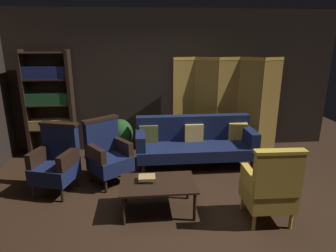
{
  "coord_description": "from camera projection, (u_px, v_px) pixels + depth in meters",
  "views": [
    {
      "loc": [
        -0.42,
        -3.51,
        2.26
      ],
      "look_at": [
        0.0,
        0.8,
        0.95
      ],
      "focal_mm": 31.41,
      "sensor_mm": 36.0,
      "label": 1
    }
  ],
  "objects": [
    {
      "name": "armchair_wing_right",
      "position": [
        108.0,
        153.0,
        4.68
      ],
      "size": [
        0.81,
        0.81,
        1.04
      ],
      "color": "black",
      "rests_on": "ground_plane"
    },
    {
      "name": "potted_plant",
      "position": [
        120.0,
        136.0,
        5.65
      ],
      "size": [
        0.48,
        0.48,
        0.77
      ],
      "color": "brown",
      "rests_on": "ground_plane"
    },
    {
      "name": "bookshelf",
      "position": [
        49.0,
        101.0,
        5.61
      ],
      "size": [
        0.9,
        0.32,
        2.05
      ],
      "color": "black",
      "rests_on": "ground_plane"
    },
    {
      "name": "velvet_couch",
      "position": [
        195.0,
        141.0,
        5.34
      ],
      "size": [
        2.12,
        0.78,
        0.88
      ],
      "color": "black",
      "rests_on": "ground_plane"
    },
    {
      "name": "book_tan_leather",
      "position": [
        147.0,
        178.0,
        3.91
      ],
      "size": [
        0.23,
        0.18,
        0.04
      ],
      "primitive_type": "cube",
      "rotation": [
        0.0,
        0.0,
        -0.02
      ],
      "color": "#9E7A47",
      "rests_on": "book_green_cloth"
    },
    {
      "name": "coffee_table",
      "position": [
        158.0,
        186.0,
        3.89
      ],
      "size": [
        1.0,
        0.64,
        0.42
      ],
      "color": "black",
      "rests_on": "ground_plane"
    },
    {
      "name": "book_green_cloth",
      "position": [
        147.0,
        180.0,
        3.92
      ],
      "size": [
        0.22,
        0.2,
        0.03
      ],
      "primitive_type": "cube",
      "rotation": [
        0.0,
        0.0,
        -0.19
      ],
      "color": "#1E4C28",
      "rests_on": "coffee_table"
    },
    {
      "name": "folding_screen",
      "position": [
        227.0,
        104.0,
        5.88
      ],
      "size": [
        2.15,
        0.37,
        1.9
      ],
      "color": "olive",
      "rests_on": "ground_plane"
    },
    {
      "name": "armchair_wing_left",
      "position": [
        56.0,
        161.0,
        4.39
      ],
      "size": [
        0.72,
        0.72,
        1.04
      ],
      "color": "black",
      "rests_on": "ground_plane"
    },
    {
      "name": "back_wall",
      "position": [
        160.0,
        82.0,
        5.97
      ],
      "size": [
        7.2,
        0.1,
        2.8
      ],
      "primitive_type": "cube",
      "color": "black",
      "rests_on": "ground_plane"
    },
    {
      "name": "armchair_gilt_accent",
      "position": [
        270.0,
        187.0,
        3.63
      ],
      "size": [
        0.6,
        0.59,
        1.04
      ],
      "color": "gold",
      "rests_on": "ground_plane"
    },
    {
      "name": "ground_plane",
      "position": [
        174.0,
        209.0,
        4.04
      ],
      "size": [
        10.0,
        10.0,
        0.0
      ],
      "primitive_type": "plane",
      "color": "black"
    }
  ]
}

